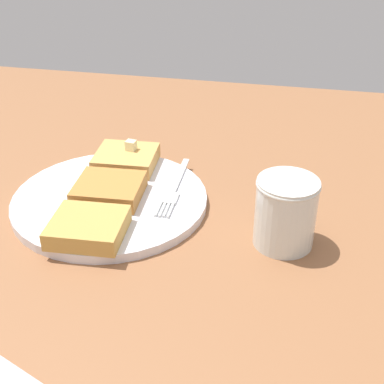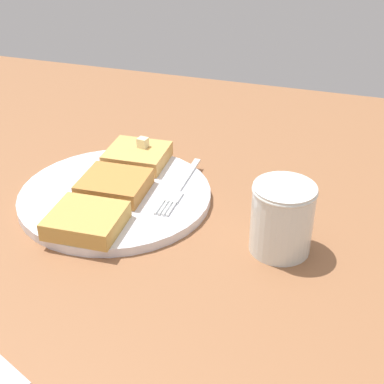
% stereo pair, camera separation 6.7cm
% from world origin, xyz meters
% --- Properties ---
extents(table_surface, '(1.13, 1.13, 0.02)m').
position_xyz_m(table_surface, '(0.00, 0.00, 0.01)').
color(table_surface, '#8E5B39').
rests_on(table_surface, ground).
extents(plate, '(0.26, 0.26, 0.01)m').
position_xyz_m(plate, '(-0.04, 0.02, 0.03)').
color(plate, white).
rests_on(plate, table_surface).
extents(toast_slice_left, '(0.09, 0.09, 0.02)m').
position_xyz_m(toast_slice_left, '(-0.13, 0.02, 0.05)').
color(toast_slice_left, tan).
rests_on(toast_slice_left, plate).
extents(toast_slice_middle, '(0.09, 0.09, 0.02)m').
position_xyz_m(toast_slice_middle, '(-0.04, 0.02, 0.05)').
color(toast_slice_middle, '#B87A39').
rests_on(toast_slice_middle, plate).
extents(toast_slice_right, '(0.09, 0.09, 0.02)m').
position_xyz_m(toast_slice_right, '(0.05, 0.03, 0.05)').
color(toast_slice_right, tan).
rests_on(toast_slice_right, plate).
extents(butter_pat_primary, '(0.01, 0.02, 0.01)m').
position_xyz_m(butter_pat_primary, '(-0.14, 0.02, 0.07)').
color(butter_pat_primary, beige).
rests_on(butter_pat_primary, toast_slice_left).
extents(fork, '(0.16, 0.02, 0.00)m').
position_xyz_m(fork, '(-0.07, 0.10, 0.04)').
color(fork, silver).
rests_on(fork, plate).
extents(syrup_jar, '(0.08, 0.08, 0.09)m').
position_xyz_m(syrup_jar, '(-0.00, 0.26, 0.06)').
color(syrup_jar, '#361606').
rests_on(syrup_jar, table_surface).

